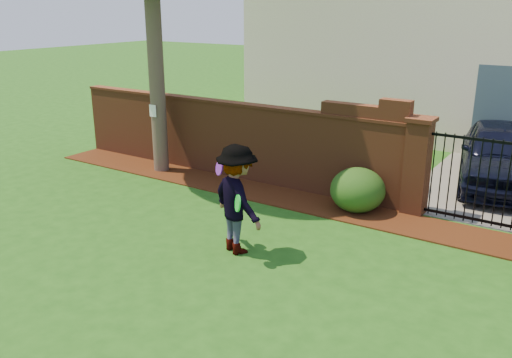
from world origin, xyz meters
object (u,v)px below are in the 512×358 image
Objects in this scene: frisbee_green at (238,203)px; car at (502,157)px; frisbee_purple at (219,168)px; man at (235,200)px.

car is at bearing 65.73° from frisbee_green.
frisbee_green is (0.66, -0.42, -0.34)m from frisbee_purple.
car is 15.67× the size of frisbee_green.
man is 0.60m from frisbee_purple.
frisbee_green is (0.25, -0.29, 0.08)m from man.
frisbee_purple is at bearing -132.87° from car.
frisbee_green is (-2.72, -6.04, 0.27)m from car.
frisbee_purple reaches higher than car.
frisbee_purple is (-0.41, 0.14, 0.42)m from man.
frisbee_purple reaches higher than frisbee_green.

